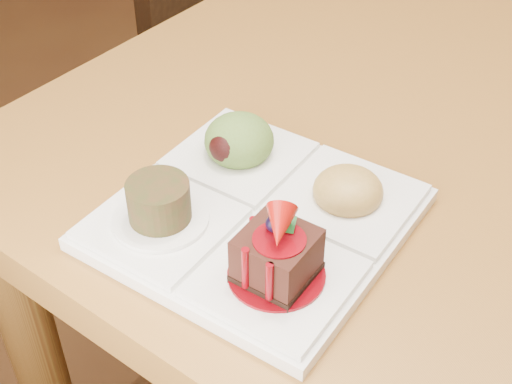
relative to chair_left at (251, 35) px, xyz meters
The scene contains 2 objects.
chair_left is the anchor object (origin of this frame).
sampler_plate 0.86m from the chair_left, 52.21° to the right, with size 0.24×0.24×0.09m.
Camera 1 is at (0.09, -1.10, 1.15)m, focal length 50.00 mm.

